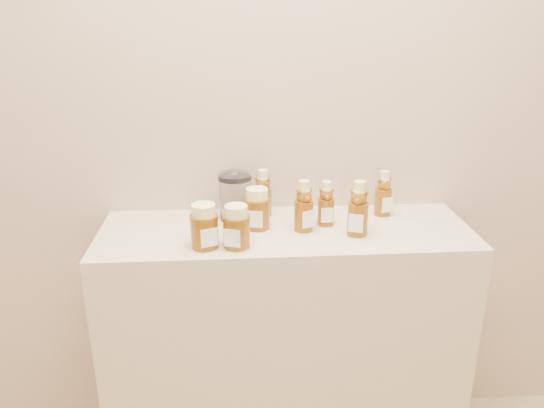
{
  "coord_description": "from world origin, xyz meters",
  "views": [
    {
      "loc": [
        -0.16,
        -0.01,
        1.58
      ],
      "look_at": [
        -0.05,
        1.52,
        1.0
      ],
      "focal_mm": 35.0,
      "sensor_mm": 36.0,
      "label": 1
    }
  ],
  "objects_px": {
    "display_table": "(285,347)",
    "honey_jar_left": "(204,226)",
    "glass_canister": "(235,195)",
    "bear_bottle_back_left": "(263,190)",
    "bear_bottle_front_left": "(304,203)"
  },
  "relations": [
    {
      "from": "bear_bottle_back_left",
      "to": "glass_canister",
      "type": "height_order",
      "value": "bear_bottle_back_left"
    },
    {
      "from": "display_table",
      "to": "bear_bottle_front_left",
      "type": "relative_size",
      "value": 6.37
    },
    {
      "from": "display_table",
      "to": "glass_canister",
      "type": "relative_size",
      "value": 7.0
    },
    {
      "from": "display_table",
      "to": "bear_bottle_front_left",
      "type": "bearing_deg",
      "value": -8.63
    },
    {
      "from": "bear_bottle_front_left",
      "to": "honey_jar_left",
      "type": "height_order",
      "value": "bear_bottle_front_left"
    },
    {
      "from": "bear_bottle_back_left",
      "to": "honey_jar_left",
      "type": "relative_size",
      "value": 1.36
    },
    {
      "from": "honey_jar_left",
      "to": "bear_bottle_back_left",
      "type": "bearing_deg",
      "value": 30.65
    },
    {
      "from": "display_table",
      "to": "glass_canister",
      "type": "xyz_separation_m",
      "value": [
        -0.16,
        0.1,
        0.54
      ]
    },
    {
      "from": "display_table",
      "to": "glass_canister",
      "type": "height_order",
      "value": "glass_canister"
    },
    {
      "from": "bear_bottle_back_left",
      "to": "honey_jar_left",
      "type": "bearing_deg",
      "value": -107.72
    },
    {
      "from": "display_table",
      "to": "honey_jar_left",
      "type": "bearing_deg",
      "value": -156.11
    },
    {
      "from": "bear_bottle_back_left",
      "to": "honey_jar_left",
      "type": "xyz_separation_m",
      "value": [
        -0.19,
        -0.24,
        -0.02
      ]
    },
    {
      "from": "bear_bottle_back_left",
      "to": "glass_canister",
      "type": "xyz_separation_m",
      "value": [
        -0.09,
        -0.02,
        -0.01
      ]
    },
    {
      "from": "bear_bottle_back_left",
      "to": "bear_bottle_front_left",
      "type": "relative_size",
      "value": 0.98
    },
    {
      "from": "display_table",
      "to": "honey_jar_left",
      "type": "distance_m",
      "value": 0.59
    }
  ]
}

